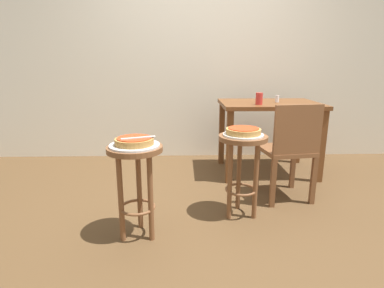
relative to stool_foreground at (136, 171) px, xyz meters
name	(u,v)px	position (x,y,z in m)	size (l,w,h in m)	color
ground_plane	(211,212)	(0.53, 0.33, -0.47)	(6.00, 6.00, 0.00)	brown
back_wall	(201,34)	(0.53, 1.98, 1.03)	(6.00, 0.10, 3.00)	silver
stool_foreground	(136,171)	(0.00, 0.00, 0.00)	(0.36, 0.36, 0.64)	brown
serving_plate_foreground	(135,145)	(0.00, 0.00, 0.18)	(0.33, 0.33, 0.01)	silver
pizza_foreground	(134,141)	(0.00, 0.00, 0.21)	(0.25, 0.25, 0.05)	#B78442
stool_middle	(242,158)	(0.76, 0.28, 0.00)	(0.36, 0.36, 0.64)	brown
serving_plate_middle	(243,135)	(0.76, 0.28, 0.18)	(0.30, 0.30, 0.01)	silver
pizza_middle	(243,131)	(0.76, 0.28, 0.21)	(0.26, 0.26, 0.05)	tan
dining_table	(269,114)	(1.22, 1.28, 0.17)	(1.01, 0.73, 0.77)	brown
cup_near_edge	(259,99)	(1.06, 1.09, 0.35)	(0.07, 0.07, 0.12)	red
condiment_shaker	(277,99)	(1.30, 1.27, 0.33)	(0.04, 0.04, 0.07)	white
wooden_chair	(289,148)	(1.21, 0.55, -0.01)	(0.45, 0.45, 0.85)	brown
pizza_server_knife	(138,138)	(0.03, -0.02, 0.23)	(0.22, 0.02, 0.01)	silver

